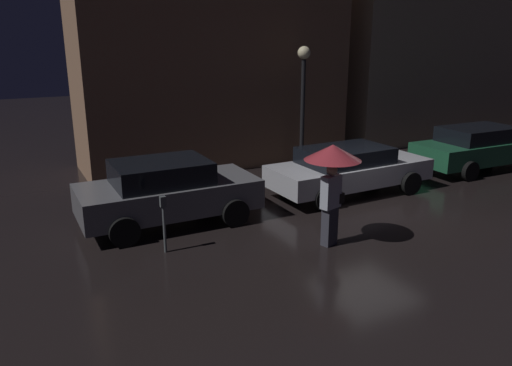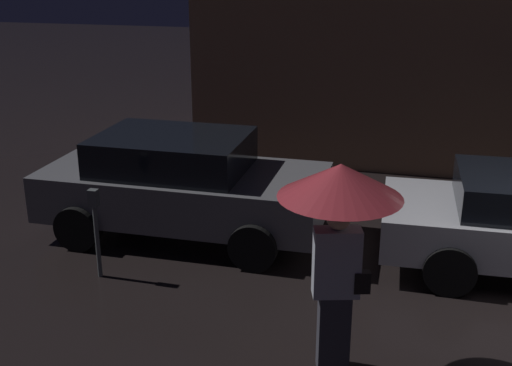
{
  "view_description": "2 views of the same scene",
  "coord_description": "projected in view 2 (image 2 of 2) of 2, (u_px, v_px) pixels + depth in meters",
  "views": [
    {
      "loc": [
        -8.31,
        -9.62,
        4.33
      ],
      "look_at": [
        -3.37,
        -0.03,
        1.13
      ],
      "focal_mm": 35.0,
      "sensor_mm": 36.0,
      "label": 1
    },
    {
      "loc": [
        -1.75,
        -7.12,
        3.99
      ],
      "look_at": [
        -3.59,
        0.12,
        1.35
      ],
      "focal_mm": 45.0,
      "sensor_mm": 36.0,
      "label": 2
    }
  ],
  "objects": [
    {
      "name": "pedestrian_with_umbrella",
      "position": [
        339.0,
        207.0,
        6.01
      ],
      "size": [
        1.18,
        1.18,
        2.2
      ],
      "rotation": [
        0.0,
        0.0,
        3.41
      ],
      "color": "#383842",
      "rests_on": "ground"
    },
    {
      "name": "parking_meter",
      "position": [
        96.0,
        223.0,
        8.23
      ],
      "size": [
        0.12,
        0.1,
        1.22
      ],
      "color": "#4C5154",
      "rests_on": "ground"
    },
    {
      "name": "parked_car_grey",
      "position": [
        182.0,
        183.0,
        9.55
      ],
      "size": [
        4.18,
        2.06,
        1.54
      ],
      "rotation": [
        0.0,
        0.0,
        0.0
      ],
      "color": "slate",
      "rests_on": "ground"
    }
  ]
}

